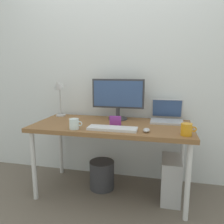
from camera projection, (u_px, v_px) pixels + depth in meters
The scene contains 13 objects.
ground_plane at pixel (112, 191), 2.31m from camera, with size 6.00×6.00×0.00m, color #665B51.
back_wall at pixel (120, 65), 2.45m from camera, with size 4.40×0.04×2.60m, color silver.
desk at pixel (112, 130), 2.18m from camera, with size 1.53×0.70×0.73m.
monitor at pixel (118, 96), 2.33m from camera, with size 0.55×0.20×0.43m.
laptop at pixel (167, 116), 2.27m from camera, with size 0.32×0.28×0.22m.
desk_lamp at pixel (58, 90), 2.47m from camera, with size 0.11×0.16×0.43m.
keyboard at pixel (112, 129), 1.96m from camera, with size 0.44×0.14×0.02m, color silver.
mouse at pixel (147, 130), 1.89m from camera, with size 0.06×0.09×0.03m, color #B2B2B7.
coffee_mug at pixel (187, 129), 1.78m from camera, with size 0.12×0.09×0.10m.
glass_cup at pixel (74, 124), 1.98m from camera, with size 0.12×0.09×0.10m.
photo_frame at pixel (115, 121), 2.10m from camera, with size 0.11×0.02×0.09m, color purple.
computer_tower at pixel (171, 179), 2.14m from camera, with size 0.18×0.36×0.42m, color #B2B2B7.
wastebasket at pixel (102, 175), 2.35m from camera, with size 0.26×0.26×0.30m, color #333338.
Camera 1 is at (0.47, -2.06, 1.25)m, focal length 35.42 mm.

